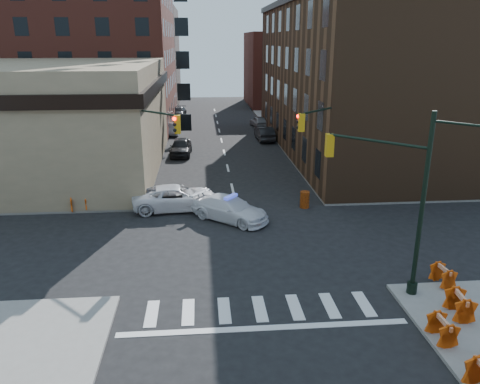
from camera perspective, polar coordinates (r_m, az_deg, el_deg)
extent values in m
plane|color=black|center=(26.26, 0.58, -6.17)|extent=(140.00, 140.00, 0.00)
cube|color=gray|center=(61.20, -24.69, 6.34)|extent=(34.00, 54.50, 0.15)
cube|color=gray|center=(62.89, 19.11, 7.27)|extent=(34.00, 54.50, 0.15)
cube|color=#937F60|center=(43.40, -24.86, 8.09)|extent=(22.00, 22.00, 9.00)
cube|color=maroon|center=(65.88, -20.11, 18.09)|extent=(25.00, 25.00, 24.00)
cube|color=#462E1C|center=(48.94, 13.75, 13.13)|extent=(14.00, 34.00, 14.00)
cube|color=brown|center=(86.97, -14.45, 15.68)|extent=(20.00, 18.00, 16.00)
cube|color=maroon|center=(83.58, 6.63, 14.66)|extent=(16.00, 16.00, 12.00)
cylinder|color=black|center=(20.83, 21.32, -1.77)|extent=(0.20, 0.20, 8.00)
cylinder|color=black|center=(22.30, 20.22, -10.88)|extent=(0.44, 0.44, 0.50)
cylinder|color=black|center=(20.95, 16.31, 5.98)|extent=(3.27, 3.27, 0.12)
cube|color=#BF8C0C|center=(22.03, 10.86, 5.62)|extent=(0.35, 0.35, 1.05)
sphere|color=#FF0C05|center=(22.15, 11.20, 6.59)|extent=(0.22, 0.22, 0.22)
sphere|color=black|center=(22.22, 11.15, 5.76)|extent=(0.22, 0.22, 0.22)
sphere|color=black|center=(22.29, 11.10, 4.93)|extent=(0.22, 0.22, 0.22)
cylinder|color=black|center=(19.65, 25.82, 7.43)|extent=(1.91, 1.91, 0.10)
cylinder|color=black|center=(31.19, -13.11, 5.32)|extent=(0.20, 0.20, 8.00)
cylinder|color=black|center=(32.19, -12.64, -1.20)|extent=(0.44, 0.44, 0.50)
cylinder|color=black|center=(28.99, -10.73, 9.57)|extent=(3.27, 3.27, 0.12)
cube|color=#BF8C0C|center=(27.38, -7.64, 8.18)|extent=(0.35, 0.35, 1.05)
sphere|color=#FF0C05|center=(27.18, -8.02, 8.84)|extent=(0.22, 0.22, 0.22)
sphere|color=black|center=(27.23, -7.99, 8.15)|extent=(0.22, 0.22, 0.22)
sphere|color=black|center=(27.29, -7.96, 7.47)|extent=(0.22, 0.22, 0.22)
cylinder|color=black|center=(32.16, 11.74, 5.79)|extent=(0.20, 0.20, 8.00)
cylinder|color=black|center=(33.14, 11.33, -0.55)|extent=(0.44, 0.44, 0.50)
cylinder|color=black|center=(29.80, 9.92, 9.84)|extent=(3.27, 3.27, 0.12)
cube|color=#BF8C0C|center=(27.98, 7.49, 8.39)|extent=(0.35, 0.35, 1.05)
sphere|color=#FF0C05|center=(28.04, 7.14, 9.15)|extent=(0.22, 0.22, 0.22)
sphere|color=black|center=(28.09, 7.11, 8.49)|extent=(0.22, 0.22, 0.22)
sphere|color=black|center=(28.15, 7.08, 7.83)|extent=(0.22, 0.22, 0.22)
cylinder|color=black|center=(51.64, 6.22, 7.54)|extent=(0.24, 0.24, 2.60)
sphere|color=brown|center=(51.30, 6.30, 9.80)|extent=(3.00, 3.00, 3.00)
cylinder|color=black|center=(59.39, 4.77, 8.96)|extent=(0.24, 0.24, 2.60)
sphere|color=brown|center=(59.11, 4.82, 10.92)|extent=(3.00, 3.00, 3.00)
imported|color=white|center=(29.17, -1.25, -2.05)|extent=(5.31, 4.86, 1.49)
imported|color=silver|center=(31.32, -7.74, -0.68)|extent=(5.98, 3.13, 1.61)
imported|color=black|center=(46.27, -7.22, 5.49)|extent=(2.19, 4.94, 1.65)
imported|color=#999DA2|center=(56.82, -8.07, 7.61)|extent=(1.69, 4.05, 1.30)
imported|color=black|center=(70.87, -7.49, 9.69)|extent=(2.41, 4.71, 1.31)
imported|color=black|center=(52.88, 3.02, 7.14)|extent=(1.89, 4.82, 1.56)
imported|color=gray|center=(61.43, 2.30, 8.60)|extent=(2.20, 4.30, 1.40)
imported|color=black|center=(33.74, -18.83, 0.42)|extent=(0.74, 0.53, 1.93)
imported|color=black|center=(32.45, -19.42, -0.37)|extent=(1.04, 0.89, 1.88)
imported|color=#1C222A|center=(33.66, -23.16, -0.23)|extent=(1.09, 1.03, 1.81)
cylinder|color=orange|center=(31.69, 7.89, -0.92)|extent=(0.78, 0.78, 1.12)
cylinder|color=#D25409|center=(32.18, -5.37, -0.61)|extent=(0.77, 0.77, 1.04)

